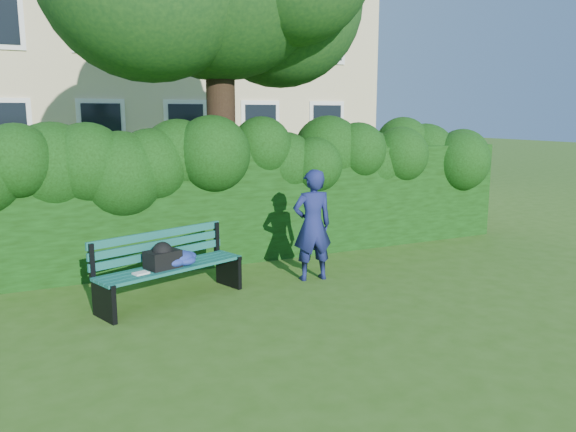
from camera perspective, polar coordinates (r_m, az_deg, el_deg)
name	(u,v)px	position (r m, az deg, el deg)	size (l,w,h in m)	color
ground	(307,292)	(7.72, 1.97, -7.67)	(80.00, 80.00, 0.00)	#335B17
apartment_building	(115,5)	(21.07, -17.21, 19.76)	(16.00, 8.08, 12.00)	#C1B581
hedge	(246,204)	(9.46, -4.25, 1.26)	(10.00, 1.00, 1.80)	black
park_bench	(169,263)	(7.38, -11.96, -4.69)	(2.03, 1.16, 0.89)	#0E4646
man_reading	(312,225)	(8.09, 2.49, -0.93)	(0.59, 0.39, 1.62)	navy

